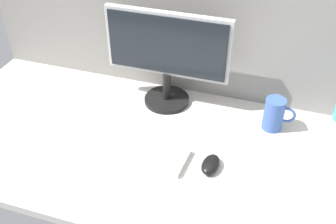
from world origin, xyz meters
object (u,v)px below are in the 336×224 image
keyboard (135,149)px  mouse (211,164)px  monitor (167,54)px  mug_ceramic_blue (274,114)px

keyboard → mouse: bearing=4.6°
monitor → keyboard: size_ratio=1.29×
mug_ceramic_blue → keyboard: bearing=-147.9°
monitor → keyboard: 38.01cm
keyboard → mug_ceramic_blue: size_ratio=2.92×
keyboard → mug_ceramic_blue: bearing=36.5°
monitor → mug_ceramic_blue: bearing=-6.0°
keyboard → mug_ceramic_blue: (43.88, 27.54, 5.37)cm
keyboard → mug_ceramic_blue: mug_ceramic_blue is taller
monitor → mouse: (25.24, -31.89, -19.78)cm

